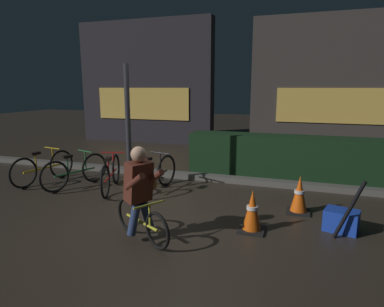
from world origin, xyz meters
TOP-DOWN VIEW (x-y plane):
  - ground_plane at (0.00, 0.00)m, footprint 40.00×40.00m
  - sidewalk_curb at (0.00, 2.20)m, footprint 12.00×0.24m
  - hedge_row at (1.80, 3.10)m, footprint 4.80×0.70m
  - storefront_left at (-3.54, 6.50)m, footprint 4.96×0.54m
  - storefront_right at (3.06, 7.20)m, footprint 5.80×0.54m
  - street_post at (-1.31, 1.20)m, footprint 0.10×0.10m
  - parked_bike_leftmost at (-3.19, 0.92)m, footprint 0.46×1.52m
  - parked_bike_left_mid at (-2.36, 0.88)m, footprint 0.56×1.46m
  - parked_bike_center_left at (-1.55, 0.90)m, footprint 0.59×1.47m
  - parked_bike_center_right at (-0.75, 1.08)m, footprint 0.46×1.56m
  - traffic_cone_near at (1.32, -0.10)m, footprint 0.36×0.36m
  - traffic_cone_far at (1.92, 0.84)m, footprint 0.36×0.36m
  - blue_crate at (2.50, 0.30)m, footprint 0.51×0.42m
  - cyclist at (-0.02, -0.80)m, footprint 1.05×0.69m
  - closed_umbrella at (2.55, 0.05)m, footprint 0.37×0.12m

SIDE VIEW (x-z plane):
  - ground_plane at x=0.00m, z-range 0.00..0.00m
  - sidewalk_curb at x=0.00m, z-range 0.00..0.12m
  - blue_crate at x=2.50m, z-range 0.00..0.30m
  - traffic_cone_near at x=1.32m, z-range -0.01..0.58m
  - traffic_cone_far at x=1.92m, z-range -0.01..0.59m
  - parked_bike_left_mid at x=-2.36m, z-range -0.03..0.67m
  - parked_bike_leftmost at x=-3.19m, z-range -0.03..0.68m
  - parked_bike_center_left at x=-1.55m, z-range -0.03..0.68m
  - parked_bike_center_right at x=-0.75m, z-range -0.03..0.69m
  - closed_umbrella at x=2.55m, z-range 0.00..0.81m
  - hedge_row at x=1.80m, z-range 0.00..0.91m
  - cyclist at x=-0.02m, z-range 0.01..1.25m
  - street_post at x=-1.31m, z-range 0.00..2.41m
  - storefront_right at x=3.06m, z-range -0.01..4.21m
  - storefront_left at x=-3.54m, z-range -0.01..4.25m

